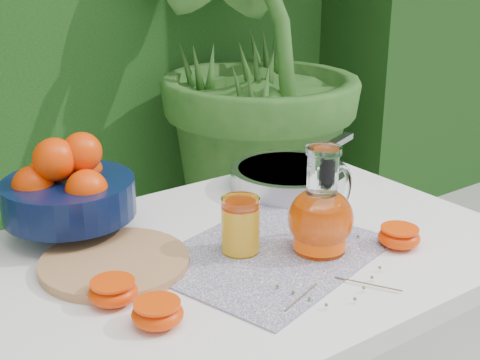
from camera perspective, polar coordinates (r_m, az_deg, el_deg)
potted_plant_right at (r=2.67m, az=-0.15°, el=11.44°), size 2.37×2.37×1.79m
white_table at (r=1.31m, az=0.52°, el=-8.96°), size 1.00×0.70×0.75m
placemat at (r=1.24m, az=2.55°, el=-6.34°), size 0.48×0.42×0.00m
cutting_board at (r=1.22m, az=-10.64°, el=-6.94°), size 0.35×0.35×0.02m
fruit_bowl at (r=1.34m, az=-14.51°, el=-0.77°), size 0.30×0.30×0.20m
juice_pitcher at (r=1.24m, az=6.97°, el=-2.99°), size 0.19×0.15×0.20m
juice_tumbler at (r=1.23m, az=0.04°, el=-3.96°), size 0.09×0.09×0.11m
saute_pan at (r=1.56m, az=4.27°, el=0.34°), size 0.50×0.35×0.05m
orange_halves at (r=1.13m, az=-0.47°, el=-8.31°), size 0.61×0.21×0.04m
thyme_sprigs at (r=1.19m, az=8.49°, el=-7.45°), size 0.33×0.26×0.01m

